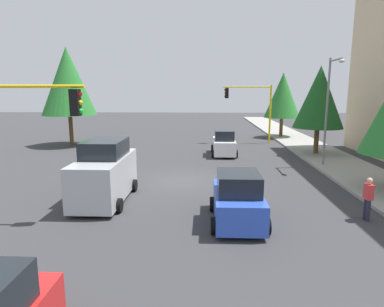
{
  "coord_description": "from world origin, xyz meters",
  "views": [
    {
      "loc": [
        17.98,
        1.35,
        4.94
      ],
      "look_at": [
        -1.88,
        0.55,
        1.2
      ],
      "focal_mm": 31.11,
      "sensor_mm": 36.0,
      "label": 1
    }
  ],
  "objects_px": {
    "tree_roadside_mid": "(319,97)",
    "car_blue": "(238,200)",
    "traffic_signal_near_right": "(16,124)",
    "street_lamp_curbside": "(330,101)",
    "tree_opposite_side": "(68,81)",
    "traffic_signal_far_left": "(251,102)",
    "delivery_van_silver": "(105,173)",
    "pedestrian_crossing": "(368,198)",
    "tree_roadside_far": "(283,95)",
    "car_white": "(224,144)"
  },
  "relations": [
    {
      "from": "tree_roadside_far",
      "to": "tree_opposite_side",
      "type": "height_order",
      "value": "tree_opposite_side"
    },
    {
      "from": "street_lamp_curbside",
      "to": "tree_roadside_far",
      "type": "distance_m",
      "value": 14.39
    },
    {
      "from": "tree_roadside_mid",
      "to": "car_blue",
      "type": "distance_m",
      "value": 16.14
    },
    {
      "from": "traffic_signal_far_left",
      "to": "delivery_van_silver",
      "type": "relative_size",
      "value": 1.14
    },
    {
      "from": "car_blue",
      "to": "pedestrian_crossing",
      "type": "distance_m",
      "value": 5.04
    },
    {
      "from": "traffic_signal_far_left",
      "to": "street_lamp_curbside",
      "type": "xyz_separation_m",
      "value": [
        10.39,
        3.53,
        0.46
      ]
    },
    {
      "from": "traffic_signal_far_left",
      "to": "tree_roadside_mid",
      "type": "distance_m",
      "value": 7.42
    },
    {
      "from": "traffic_signal_near_right",
      "to": "car_white",
      "type": "relative_size",
      "value": 1.36
    },
    {
      "from": "street_lamp_curbside",
      "to": "tree_roadside_mid",
      "type": "bearing_deg",
      "value": 169.67
    },
    {
      "from": "traffic_signal_near_right",
      "to": "traffic_signal_far_left",
      "type": "bearing_deg",
      "value": 150.54
    },
    {
      "from": "traffic_signal_near_right",
      "to": "car_white",
      "type": "bearing_deg",
      "value": 148.51
    },
    {
      "from": "tree_roadside_mid",
      "to": "pedestrian_crossing",
      "type": "xyz_separation_m",
      "value": [
        13.49,
        -2.38,
        -3.57
      ]
    },
    {
      "from": "traffic_signal_far_left",
      "to": "street_lamp_curbside",
      "type": "distance_m",
      "value": 10.98
    },
    {
      "from": "tree_roadside_far",
      "to": "pedestrian_crossing",
      "type": "distance_m",
      "value": 23.83
    },
    {
      "from": "tree_roadside_mid",
      "to": "tree_opposite_side",
      "type": "bearing_deg",
      "value": -100.78
    },
    {
      "from": "tree_opposite_side",
      "to": "pedestrian_crossing",
      "type": "bearing_deg",
      "value": 46.8
    },
    {
      "from": "delivery_van_silver",
      "to": "traffic_signal_near_right",
      "type": "bearing_deg",
      "value": -44.53
    },
    {
      "from": "tree_opposite_side",
      "to": "pedestrian_crossing",
      "type": "xyz_separation_m",
      "value": [
        17.49,
        18.62,
        -4.88
      ]
    },
    {
      "from": "traffic_signal_near_right",
      "to": "street_lamp_curbside",
      "type": "xyz_separation_m",
      "value": [
        -9.61,
        14.83,
        0.61
      ]
    },
    {
      "from": "street_lamp_curbside",
      "to": "car_white",
      "type": "xyz_separation_m",
      "value": [
        -4.18,
        -6.38,
        -3.45
      ]
    },
    {
      "from": "tree_roadside_mid",
      "to": "tree_opposite_side",
      "type": "xyz_separation_m",
      "value": [
        -4.0,
        -21.0,
        1.31
      ]
    },
    {
      "from": "tree_roadside_far",
      "to": "car_blue",
      "type": "height_order",
      "value": "tree_roadside_far"
    },
    {
      "from": "car_blue",
      "to": "delivery_van_silver",
      "type": "bearing_deg",
      "value": -112.3
    },
    {
      "from": "traffic_signal_near_right",
      "to": "tree_opposite_side",
      "type": "height_order",
      "value": "tree_opposite_side"
    },
    {
      "from": "street_lamp_curbside",
      "to": "car_blue",
      "type": "relative_size",
      "value": 1.91
    },
    {
      "from": "delivery_van_silver",
      "to": "tree_opposite_side",
      "type": "bearing_deg",
      "value": -153.26
    },
    {
      "from": "tree_roadside_far",
      "to": "pedestrian_crossing",
      "type": "height_order",
      "value": "tree_roadside_far"
    },
    {
      "from": "street_lamp_curbside",
      "to": "tree_roadside_mid",
      "type": "distance_m",
      "value": 4.46
    },
    {
      "from": "tree_roadside_mid",
      "to": "car_white",
      "type": "height_order",
      "value": "tree_roadside_mid"
    },
    {
      "from": "tree_roadside_far",
      "to": "tree_roadside_mid",
      "type": "relative_size",
      "value": 1.0
    },
    {
      "from": "tree_roadside_far",
      "to": "car_white",
      "type": "distance_m",
      "value": 12.72
    },
    {
      "from": "delivery_van_silver",
      "to": "street_lamp_curbside",
      "type": "bearing_deg",
      "value": 119.91
    },
    {
      "from": "traffic_signal_near_right",
      "to": "car_white",
      "type": "height_order",
      "value": "traffic_signal_near_right"
    },
    {
      "from": "traffic_signal_near_right",
      "to": "car_blue",
      "type": "bearing_deg",
      "value": 90.81
    },
    {
      "from": "traffic_signal_near_right",
      "to": "traffic_signal_far_left",
      "type": "xyz_separation_m",
      "value": [
        -20.0,
        11.3,
        0.15
      ]
    },
    {
      "from": "pedestrian_crossing",
      "to": "tree_roadside_mid",
      "type": "bearing_deg",
      "value": 170.0
    },
    {
      "from": "tree_roadside_mid",
      "to": "car_white",
      "type": "distance_m",
      "value": 8.03
    },
    {
      "from": "pedestrian_crossing",
      "to": "tree_roadside_far",
      "type": "bearing_deg",
      "value": 175.43
    },
    {
      "from": "street_lamp_curbside",
      "to": "car_white",
      "type": "relative_size",
      "value": 1.8
    },
    {
      "from": "tree_roadside_mid",
      "to": "car_blue",
      "type": "xyz_separation_m",
      "value": [
        13.88,
        -7.4,
        -3.58
      ]
    },
    {
      "from": "tree_opposite_side",
      "to": "pedestrian_crossing",
      "type": "relative_size",
      "value": 5.18
    },
    {
      "from": "traffic_signal_far_left",
      "to": "tree_opposite_side",
      "type": "xyz_separation_m",
      "value": [
        2.0,
        -16.67,
        1.9
      ]
    },
    {
      "from": "traffic_signal_far_left",
      "to": "tree_roadside_far",
      "type": "height_order",
      "value": "tree_roadside_far"
    },
    {
      "from": "tree_roadside_mid",
      "to": "tree_opposite_side",
      "type": "distance_m",
      "value": 21.42
    },
    {
      "from": "traffic_signal_near_right",
      "to": "tree_roadside_mid",
      "type": "bearing_deg",
      "value": 131.85
    },
    {
      "from": "delivery_van_silver",
      "to": "pedestrian_crossing",
      "type": "relative_size",
      "value": 2.82
    },
    {
      "from": "delivery_van_silver",
      "to": "pedestrian_crossing",
      "type": "xyz_separation_m",
      "value": [
        1.97,
        10.81,
        -0.37
      ]
    },
    {
      "from": "delivery_van_silver",
      "to": "pedestrian_crossing",
      "type": "height_order",
      "value": "delivery_van_silver"
    },
    {
      "from": "traffic_signal_near_right",
      "to": "delivery_van_silver",
      "type": "distance_m",
      "value": 4.27
    },
    {
      "from": "tree_opposite_side",
      "to": "car_blue",
      "type": "xyz_separation_m",
      "value": [
        17.88,
        13.6,
        -4.9
      ]
    }
  ]
}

